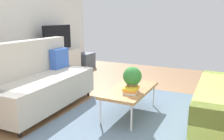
# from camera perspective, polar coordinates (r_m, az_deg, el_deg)

# --- Properties ---
(ground_plane) EXTENTS (7.68, 7.68, 0.00)m
(ground_plane) POSITION_cam_1_polar(r_m,az_deg,el_deg) (3.60, 2.05, -11.17)
(ground_plane) COLOR #936B47
(area_rug) EXTENTS (2.90, 2.20, 0.01)m
(area_rug) POSITION_cam_1_polar(r_m,az_deg,el_deg) (3.54, 7.04, -11.60)
(area_rug) COLOR slate
(area_rug) RESTS_ON ground_plane
(couch_beige) EXTENTS (1.94, 0.94, 1.10)m
(couch_beige) POSITION_cam_1_polar(r_m,az_deg,el_deg) (3.94, -17.41, -2.84)
(couch_beige) COLOR #B2ADA3
(couch_beige) RESTS_ON ground_plane
(coffee_table) EXTENTS (1.10, 0.56, 0.42)m
(coffee_table) POSITION_cam_1_polar(r_m,az_deg,el_deg) (3.51, 4.40, -4.99)
(coffee_table) COLOR #9E7042
(coffee_table) RESTS_ON ground_plane
(tv_console) EXTENTS (1.40, 0.44, 0.64)m
(tv_console) POSITION_cam_1_polar(r_m,az_deg,el_deg) (6.07, -13.07, 1.59)
(tv_console) COLOR silver
(tv_console) RESTS_ON ground_plane
(tv) EXTENTS (1.00, 0.20, 0.64)m
(tv) POSITION_cam_1_polar(r_m,az_deg,el_deg) (5.97, -13.22, 7.54)
(tv) COLOR black
(tv) RESTS_ON tv_console
(storage_trunk) EXTENTS (0.52, 0.40, 0.44)m
(storage_trunk) POSITION_cam_1_polar(r_m,az_deg,el_deg) (6.90, -6.58, 2.31)
(storage_trunk) COLOR #4C5666
(storage_trunk) RESTS_ON ground_plane
(potted_plant) EXTENTS (0.27, 0.27, 0.36)m
(potted_plant) POSITION_cam_1_polar(r_m,az_deg,el_deg) (3.35, 5.01, -1.85)
(potted_plant) COLOR brown
(potted_plant) RESTS_ON coffee_table
(table_book_0) EXTENTS (0.26, 0.21, 0.03)m
(table_book_0) POSITION_cam_1_polar(r_m,az_deg,el_deg) (3.30, 4.70, -5.39)
(table_book_0) COLOR silver
(table_book_0) RESTS_ON coffee_table
(table_book_1) EXTENTS (0.27, 0.22, 0.03)m
(table_book_1) POSITION_cam_1_polar(r_m,az_deg,el_deg) (3.30, 4.71, -4.92)
(table_book_1) COLOR orange
(table_book_1) RESTS_ON table_book_0
(table_book_2) EXTENTS (0.24, 0.19, 0.03)m
(table_book_2) POSITION_cam_1_polar(r_m,az_deg,el_deg) (3.29, 4.72, -4.45)
(table_book_2) COLOR gold
(table_book_2) RESTS_ON table_book_1
(vase_0) EXTENTS (0.11, 0.11, 0.14)m
(vase_0) POSITION_cam_1_polar(r_m,az_deg,el_deg) (5.61, -17.42, 4.51)
(vase_0) COLOR #4C72B2
(vase_0) RESTS_ON tv_console
(vase_1) EXTENTS (0.13, 0.13, 0.19)m
(vase_1) POSITION_cam_1_polar(r_m,az_deg,el_deg) (5.73, -16.30, 4.97)
(vase_1) COLOR #33B29E
(vase_1) RESTS_ON tv_console
(bottle_0) EXTENTS (0.05, 0.05, 0.16)m
(bottle_0) POSITION_cam_1_polar(r_m,az_deg,el_deg) (5.81, -14.39, 5.02)
(bottle_0) COLOR orange
(bottle_0) RESTS_ON tv_console
(bottle_1) EXTENTS (0.06, 0.06, 0.17)m
(bottle_1) POSITION_cam_1_polar(r_m,az_deg,el_deg) (5.88, -13.78, 5.23)
(bottle_1) COLOR red
(bottle_1) RESTS_ON tv_console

